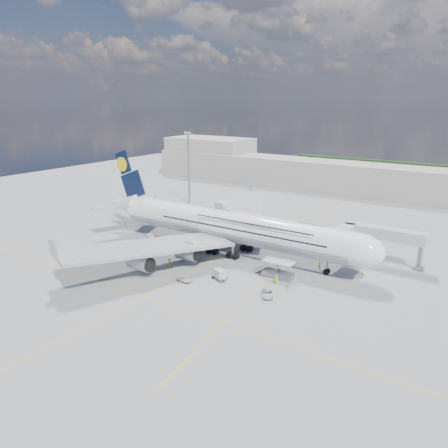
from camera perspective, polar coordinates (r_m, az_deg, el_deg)
The scene contains 31 objects.
ground at distance 99.91m, azimuth -2.44°, elevation -5.35°, with size 300.00×300.00×0.00m, color gray.
taxi_line_main at distance 99.91m, azimuth -2.44°, elevation -5.35°, with size 0.25×220.00×0.01m, color #DBA30B.
taxi_line_cross at distance 85.95m, azimuth -10.43°, elevation -9.33°, with size 120.00×0.25×0.01m, color #DBA30B.
taxi_line_diag at distance 101.15m, azimuth 7.40°, elevation -5.20°, with size 0.25×100.00×0.01m, color #DBA30B.
airliner at distance 105.34m, azimuth 0.84°, elevation -0.24°, with size 77.26×79.15×23.71m.
jet_bridge at distance 103.45m, azimuth 18.13°, elevation -1.39°, with size 18.80×12.10×8.50m.
cargo_loader at distance 93.61m, azimuth 7.01°, elevation -6.16°, with size 8.53×3.20×3.67m.
light_mast at distance 154.81m, azimuth -4.65°, elevation 7.40°, with size 3.00×0.70×25.50m.
terminal at distance 181.18m, azimuth 15.64°, elevation 5.82°, with size 180.00×16.00×12.00m, color #B2AD9E.
hangar at distance 216.79m, azimuth -1.82°, elevation 8.82°, with size 40.00×22.00×18.00m, color #B2AD9E.
dolly_row_a at distance 109.39m, azimuth -14.35°, elevation -3.71°, with size 3.73×2.85×0.49m.
dolly_row_b at distance 104.87m, azimuth -12.12°, elevation -3.98°, with size 3.81×3.02×2.13m.
dolly_row_c at distance 102.27m, azimuth -11.91°, elevation -4.99°, with size 3.20×2.48×0.42m.
dolly_back at distance 117.08m, azimuth -9.70°, elevation -1.77°, with size 3.38×2.35×1.94m.
dolly_nose_far at distance 91.89m, azimuth -0.57°, elevation -6.54°, with size 3.79×2.96×2.13m.
dolly_nose_near at distance 91.33m, azimuth -5.19°, elevation -7.29°, with size 3.29×1.97×0.46m.
baggage_tug at distance 105.37m, azimuth -5.65°, elevation -3.84°, with size 2.80×1.67×1.64m.
catering_truck_inner at distance 132.30m, azimuth 1.54°, elevation 0.88°, with size 6.43×2.80×3.76m.
catering_truck_outer at distance 140.85m, azimuth 0.04°, elevation 1.92°, with size 7.76×5.08×4.29m.
service_van at distance 84.87m, azimuth 5.70°, elevation -9.02°, with size 2.03×4.40×1.22m, color silver.
crew_nose at distance 99.24m, azimuth 12.38°, elevation -5.29°, with size 0.70×0.46×1.91m, color #A6E117.
crew_loader at distance 87.51m, azimuth 8.15°, elevation -8.19°, with size 0.74×0.58×1.53m, color #89DA16.
crew_wing at distance 98.22m, azimuth -8.95°, elevation -5.43°, with size 0.94×0.39×1.60m, color #B1ED18.
crew_van at distance 90.20m, azimuth 6.88°, elevation -7.24°, with size 0.94×0.61×1.92m, color #C0FF1A.
crew_tug at distance 99.82m, azimuth -7.15°, elevation -4.97°, with size 1.08×0.62×1.67m, color #BDFF1A.
cone_nose at distance 99.02m, azimuth 17.67°, elevation -6.16°, with size 0.47×0.47×0.60m.
cone_wing_left_inner at distance 124.60m, azimuth 1.38°, elevation -0.83°, with size 0.38×0.38×0.49m.
cone_wing_left_outer at distance 140.76m, azimuth -0.14°, elevation 1.18°, with size 0.39×0.39×0.49m.
cone_wing_right_inner at distance 98.60m, azimuth -6.78°, elevation -5.59°, with size 0.43×0.43×0.55m.
cone_wing_right_outer at distance 103.46m, azimuth -12.63°, elevation -4.83°, with size 0.41×0.41×0.52m.
cone_tail at distance 134.53m, azimuth -12.78°, elevation 0.09°, with size 0.50×0.50×0.64m.
Camera 1 is at (55.16, -74.85, 36.56)m, focal length 35.00 mm.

